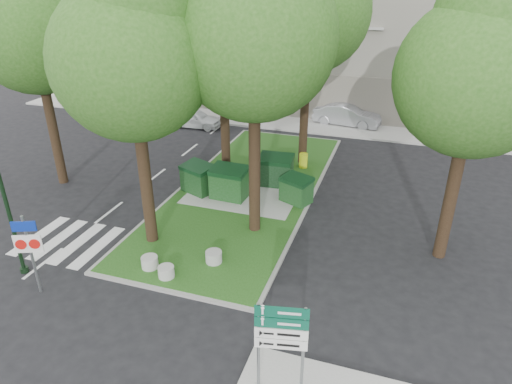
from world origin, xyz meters
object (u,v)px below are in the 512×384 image
at_px(bollard_left, 150,262).
at_px(tree_street_left, 33,18).
at_px(tree_median_mid, 224,33).
at_px(dumpster_c, 276,170).
at_px(tree_street_right, 482,62).
at_px(street_lamp, 2,188).
at_px(directional_sign, 281,335).
at_px(car_silver, 347,115).
at_px(dumpster_d, 296,189).
at_px(bollard_mid, 166,272).
at_px(dumpster_b, 229,183).
at_px(car_white, 194,118).
at_px(litter_bin, 303,160).
at_px(traffic_sign_pole, 29,245).
at_px(bollard_right, 214,257).
at_px(tree_median_near_left, 133,46).
at_px(dumpster_a, 198,178).
at_px(tree_median_near_right, 257,21).

bearing_deg(bollard_left, tree_street_left, 146.16).
distance_m(tree_median_mid, tree_street_left, 8.11).
relative_size(dumpster_c, bollard_left, 2.87).
height_order(tree_street_right, street_lamp, tree_street_right).
bearing_deg(directional_sign, car_silver, 82.22).
bearing_deg(dumpster_d, bollard_mid, -88.70).
distance_m(dumpster_b, bollard_mid, 6.28).
bearing_deg(dumpster_d, tree_median_mid, -179.89).
height_order(tree_street_right, car_white, tree_street_right).
bearing_deg(litter_bin, bollard_mid, -101.86).
bearing_deg(traffic_sign_pole, bollard_right, 10.75).
bearing_deg(traffic_sign_pole, directional_sign, -31.28).
height_order(bollard_right, litter_bin, litter_bin).
height_order(tree_street_left, car_silver, tree_street_left).
height_order(tree_median_near_left, tree_street_left, tree_street_left).
distance_m(dumpster_d, street_lamp, 11.40).
relative_size(tree_street_right, street_lamp, 1.96).
relative_size(dumpster_b, bollard_left, 2.88).
relative_size(dumpster_c, street_lamp, 0.32).
distance_m(car_white, car_silver, 10.18).
distance_m(dumpster_a, traffic_sign_pole, 8.53).
distance_m(tree_median_mid, car_white, 10.71).
height_order(tree_median_mid, bollard_mid, tree_median_mid).
height_order(bollard_mid, car_silver, car_silver).
height_order(tree_median_near_right, bollard_right, tree_median_near_right).
bearing_deg(tree_street_left, tree_median_near_left, -26.57).
distance_m(dumpster_c, car_white, 10.49).
xyz_separation_m(tree_median_near_left, dumpster_a, (-0.16, 4.36, -6.53)).
distance_m(dumpster_d, traffic_sign_pole, 10.86).
distance_m(litter_bin, car_white, 9.70).
xyz_separation_m(tree_street_left, dumpster_a, (6.84, 0.86, -6.87)).
bearing_deg(dumpster_d, litter_bin, 122.22).
bearing_deg(bollard_mid, dumpster_d, 67.40).
xyz_separation_m(tree_street_left, dumpster_d, (11.41, 1.27, -6.94)).
bearing_deg(dumpster_d, dumpster_c, 156.59).
xyz_separation_m(dumpster_a, traffic_sign_pole, (-1.87, -8.26, 1.03)).
height_order(tree_median_near_right, dumpster_b, tree_median_near_right).
xyz_separation_m(tree_median_near_right, car_silver, (1.41, 14.94, -7.26)).
bearing_deg(dumpster_c, tree_street_right, -30.34).
distance_m(dumpster_b, dumpster_c, 2.58).
bearing_deg(tree_street_right, dumpster_d, 159.51).
height_order(tree_street_right, bollard_left, tree_street_right).
relative_size(dumpster_d, bollard_mid, 2.90).
xyz_separation_m(bollard_left, litter_bin, (3.06, 10.42, 0.17)).
bearing_deg(tree_median_near_right, dumpster_a, 147.18).
relative_size(tree_median_near_right, car_white, 3.17).
distance_m(tree_median_near_right, traffic_sign_pole, 10.17).
bearing_deg(bollard_right, dumpster_d, 73.32).
height_order(tree_median_mid, tree_street_left, tree_street_left).
bearing_deg(directional_sign, bollard_right, 117.80).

